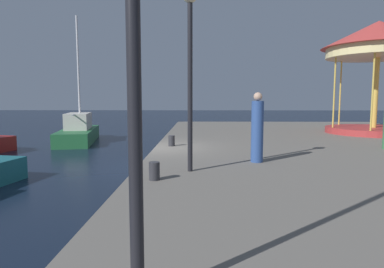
% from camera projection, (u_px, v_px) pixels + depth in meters
% --- Properties ---
extents(ground_plane, '(120.00, 120.00, 0.00)m').
position_uv_depth(ground_plane, '(155.00, 168.00, 12.53)').
color(ground_plane, black).
extents(quay_dock, '(14.47, 27.18, 0.80)m').
position_uv_depth(quay_dock, '(352.00, 159.00, 12.33)').
color(quay_dock, slate).
rests_on(quay_dock, ground).
extents(sailboat_green, '(2.94, 6.23, 7.48)m').
position_uv_depth(sailboat_green, '(78.00, 131.00, 20.05)').
color(sailboat_green, '#236638').
rests_on(sailboat_green, ground).
extents(carousel, '(5.42, 5.42, 5.62)m').
position_uv_depth(carousel, '(378.00, 50.00, 16.89)').
color(carousel, '#B23333').
rests_on(carousel, quay_dock).
extents(lamp_post_mid_promenade, '(0.36, 0.36, 4.38)m').
position_uv_depth(lamp_post_mid_promenade, '(190.00, 48.00, 8.04)').
color(lamp_post_mid_promenade, black).
rests_on(lamp_post_mid_promenade, quay_dock).
extents(bollard_center, '(0.24, 0.24, 0.40)m').
position_uv_depth(bollard_center, '(172.00, 141.00, 12.70)').
color(bollard_center, '#2D2D33').
rests_on(bollard_center, quay_dock).
extents(bollard_south, '(0.24, 0.24, 0.40)m').
position_uv_depth(bollard_south, '(154.00, 171.00, 7.43)').
color(bollard_south, '#2D2D33').
rests_on(bollard_south, quay_dock).
extents(person_far_corner, '(0.34, 0.34, 1.96)m').
position_uv_depth(person_far_corner, '(257.00, 129.00, 9.45)').
color(person_far_corner, '#2D4C8C').
rests_on(person_far_corner, quay_dock).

